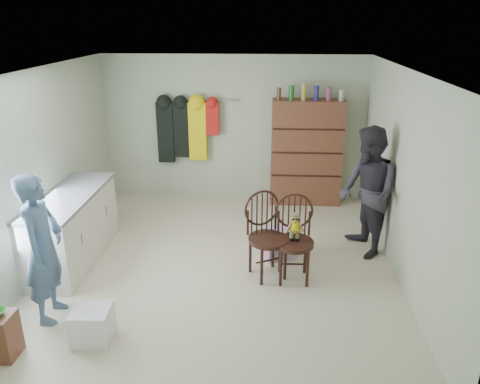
# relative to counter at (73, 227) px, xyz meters

# --- Properties ---
(ground_plane) EXTENTS (5.00, 5.00, 0.00)m
(ground_plane) POSITION_rel_counter_xyz_m (1.95, 0.00, -0.47)
(ground_plane) COLOR beige
(ground_plane) RESTS_ON ground
(room_walls) EXTENTS (5.00, 5.00, 5.00)m
(room_walls) POSITION_rel_counter_xyz_m (1.95, 0.53, 1.11)
(room_walls) COLOR beige
(room_walls) RESTS_ON ground
(counter) EXTENTS (0.64, 1.86, 0.94)m
(counter) POSITION_rel_counter_xyz_m (0.00, 0.00, 0.00)
(counter) COLOR silver
(counter) RESTS_ON ground
(plastic_tub) EXTENTS (0.40, 0.38, 0.36)m
(plastic_tub) POSITION_rel_counter_xyz_m (0.83, -1.63, -0.29)
(plastic_tub) COLOR white
(plastic_tub) RESTS_ON ground
(chair_front) EXTENTS (0.49, 0.49, 1.08)m
(chair_front) POSITION_rel_counter_xyz_m (2.89, -0.27, 0.13)
(chair_front) COLOR #3C1D15
(chair_front) RESTS_ON ground
(chair_far) EXTENTS (0.65, 0.65, 1.09)m
(chair_far) POSITION_rel_counter_xyz_m (2.55, -0.20, 0.11)
(chair_far) COLOR #3C1D15
(chair_far) RESTS_ON ground
(striped_bag) EXTENTS (0.47, 0.42, 0.41)m
(striped_bag) POSITION_rel_counter_xyz_m (2.73, 0.25, -0.27)
(striped_bag) COLOR pink
(striped_bag) RESTS_ON ground
(person_left) EXTENTS (0.43, 0.62, 1.64)m
(person_left) POSITION_rel_counter_xyz_m (0.24, -1.25, 0.35)
(person_left) COLOR #476083
(person_left) RESTS_ON ground
(person_right) EXTENTS (0.85, 0.99, 1.77)m
(person_right) POSITION_rel_counter_xyz_m (3.88, 0.46, 0.41)
(person_right) COLOR #2D2B33
(person_right) RESTS_ON ground
(dresser) EXTENTS (1.20, 0.39, 2.07)m
(dresser) POSITION_rel_counter_xyz_m (3.20, 2.30, 0.44)
(dresser) COLOR brown
(dresser) RESTS_ON ground
(coat_rack) EXTENTS (1.42, 0.12, 1.09)m
(coat_rack) POSITION_rel_counter_xyz_m (1.12, 2.38, 0.78)
(coat_rack) COLOR #99999E
(coat_rack) RESTS_ON ground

